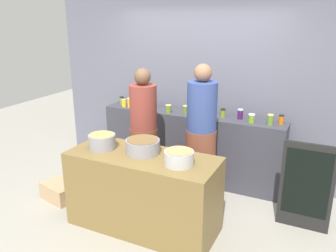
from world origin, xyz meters
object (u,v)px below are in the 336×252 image
(preserve_jar_3, at_px, (139,102))
(preserve_jar_8, at_px, (201,112))
(preserve_jar_4, at_px, (150,105))
(preserve_jar_12, at_px, (270,120))
(cooking_pot_left, at_px, (102,141))
(preserve_jar_2, at_px, (130,103))
(preserve_jar_10, at_px, (240,114))
(preserve_jar_0, at_px, (122,101))
(cooking_pot_right, at_px, (179,158))
(preserve_jar_5, at_px, (168,109))
(preserve_jar_13, at_px, (281,120))
(bread_crate, at_px, (60,191))
(cook_in_cap, at_px, (201,143))
(cook_with_tongs, at_px, (144,140))
(preserve_jar_7, at_px, (193,110))
(chalkboard_sign, at_px, (306,187))
(preserve_jar_1, at_px, (124,103))
(preserve_jar_9, at_px, (223,113))
(cooking_pot_center, at_px, (143,146))
(preserve_jar_11, at_px, (252,118))
(preserve_jar_6, at_px, (185,109))

(preserve_jar_3, height_order, preserve_jar_8, preserve_jar_3)
(preserve_jar_4, height_order, preserve_jar_12, preserve_jar_12)
(cooking_pot_left, bearing_deg, preserve_jar_2, 108.56)
(preserve_jar_10, distance_m, preserve_jar_12, 0.43)
(preserve_jar_0, bearing_deg, cooking_pot_right, -41.88)
(preserve_jar_0, bearing_deg, preserve_jar_5, -6.41)
(preserve_jar_13, distance_m, bread_crate, 3.08)
(preserve_jar_13, distance_m, cook_in_cap, 1.10)
(preserve_jar_8, height_order, cook_in_cap, cook_in_cap)
(cook_in_cap, bearing_deg, cook_with_tongs, -169.70)
(preserve_jar_13, bearing_deg, preserve_jar_12, -141.29)
(preserve_jar_4, bearing_deg, preserve_jar_13, 2.88)
(preserve_jar_7, bearing_deg, preserve_jar_13, 1.85)
(chalkboard_sign, bearing_deg, cooking_pot_left, -160.33)
(preserve_jar_12, bearing_deg, preserve_jar_13, 38.71)
(preserve_jar_1, xyz_separation_m, preserve_jar_9, (1.54, 0.11, 0.00))
(preserve_jar_5, relative_size, cooking_pot_left, 0.37)
(preserve_jar_1, relative_size, preserve_jar_13, 0.95)
(preserve_jar_3, distance_m, bread_crate, 1.74)
(preserve_jar_8, xyz_separation_m, cook_in_cap, (0.21, -0.54, -0.24))
(cooking_pot_right, bearing_deg, cook_with_tongs, 138.49)
(cook_in_cap, distance_m, bread_crate, 2.00)
(preserve_jar_3, height_order, cook_in_cap, cook_in_cap)
(preserve_jar_5, bearing_deg, cooking_pot_center, -77.11)
(preserve_jar_12, height_order, cook_with_tongs, cook_with_tongs)
(preserve_jar_1, distance_m, cooking_pot_left, 1.46)
(preserve_jar_2, bearing_deg, preserve_jar_13, 3.00)
(preserve_jar_9, bearing_deg, preserve_jar_11, -10.23)
(preserve_jar_6, distance_m, preserve_jar_11, 0.96)
(preserve_jar_9, xyz_separation_m, cooking_pot_left, (-0.99, -1.46, -0.09))
(bread_crate, bearing_deg, preserve_jar_2, 75.03)
(preserve_jar_1, distance_m, preserve_jar_4, 0.43)
(preserve_jar_0, bearing_deg, cook_in_cap, -20.94)
(cooking_pot_left, bearing_deg, preserve_jar_0, 114.55)
(preserve_jar_1, xyz_separation_m, preserve_jar_7, (1.10, 0.10, -0.00))
(preserve_jar_9, xyz_separation_m, chalkboard_sign, (1.21, -0.67, -0.54))
(preserve_jar_11, bearing_deg, preserve_jar_13, 15.06)
(preserve_jar_9, bearing_deg, cooking_pot_center, -109.74)
(preserve_jar_2, bearing_deg, preserve_jar_12, 0.50)
(preserve_jar_11, bearing_deg, cooking_pot_right, -106.28)
(cooking_pot_right, xyz_separation_m, bread_crate, (-1.79, 0.11, -0.86))
(preserve_jar_3, relative_size, cook_in_cap, 0.08)
(preserve_jar_0, xyz_separation_m, preserve_jar_1, (0.10, -0.09, -0.01))
(preserve_jar_9, xyz_separation_m, preserve_jar_13, (0.78, 0.02, 0.00))
(preserve_jar_0, xyz_separation_m, preserve_jar_10, (1.88, 0.04, 0.00))
(preserve_jar_10, bearing_deg, preserve_jar_4, -175.93)
(cooking_pot_left, height_order, cook_with_tongs, cook_with_tongs)
(preserve_jar_6, relative_size, preserve_jar_8, 1.02)
(preserve_jar_2, height_order, chalkboard_sign, preserve_jar_2)
(preserve_jar_13, distance_m, cooking_pot_right, 1.71)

